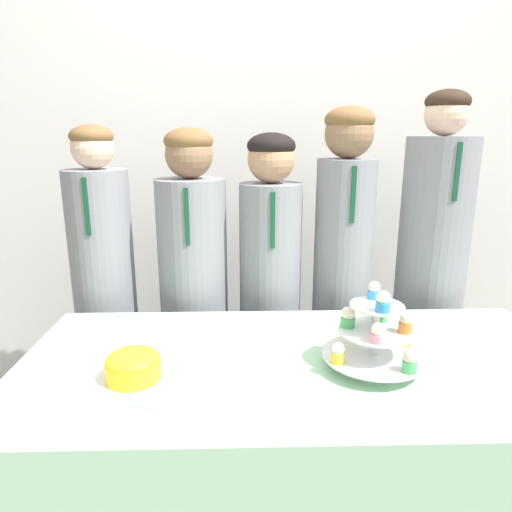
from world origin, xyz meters
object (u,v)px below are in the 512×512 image
Objects in this scene: round_cake at (133,367)px; student_0 at (106,306)px; cupcake_stand at (375,333)px; student_1 at (195,307)px; student_3 at (341,291)px; student_2 at (270,305)px; student_4 at (428,291)px; cake_knife at (159,408)px.

round_cake is 0.79m from student_0.
cupcake_stand is at bearing -34.26° from student_0.
student_3 is at bearing -0.00° from student_1.
student_2 is at bearing -0.00° from student_1.
student_3 reaches higher than cupcake_stand.
student_1 is (-0.60, 0.67, -0.17)m from cupcake_stand.
student_1 is at bearing 131.84° from cupcake_stand.
student_4 reaches higher than student_1.
student_3 is (0.04, 0.67, -0.10)m from cupcake_stand.
student_1 is (0.38, 0.00, -0.00)m from student_0.
student_4 is (1.03, 0.00, 0.06)m from student_1.
student_1 is 0.64m from student_3.
student_4 is (0.43, 0.67, -0.11)m from cupcake_stand.
student_4 reaches higher than cake_knife.
cake_knife is 0.63m from cupcake_stand.
student_2 is at bearing 111.81° from cupcake_stand.
round_cake is at bearing -96.97° from student_1.
student_0 is 0.71m from student_2.
student_2 is (0.42, 0.73, -0.10)m from round_cake.
cupcake_stand is 0.91m from student_1.
round_cake is 0.16× the size of student_2.
student_3 is (0.73, 0.73, -0.04)m from round_cake.
student_4 reaches higher than student_3.
round_cake is 0.15× the size of student_3.
cupcake_stand is (0.59, 0.20, 0.11)m from cake_knife.
round_cake is 1.33m from student_4.
cake_knife is at bearing -110.82° from student_2.
student_1 reaches higher than round_cake.
student_1 is (0.09, 0.73, -0.11)m from round_cake.
student_1 is 0.95× the size of student_3.
student_2 is (0.71, 0.00, -0.00)m from student_0.
student_3 reaches higher than cake_knife.
cake_knife is 0.18× the size of student_3.
student_4 is at bearing 0.00° from student_3.
cake_knife is at bearing -54.88° from round_cake.
student_0 is (-0.98, 0.67, -0.17)m from cupcake_stand.
round_cake is 0.16× the size of student_0.
student_3 reaches higher than round_cake.
round_cake is 0.85× the size of cake_knife.
student_0 is at bearing 145.74° from cupcake_stand.
cupcake_stand is 0.19× the size of student_3.
cake_knife is 0.17× the size of student_4.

